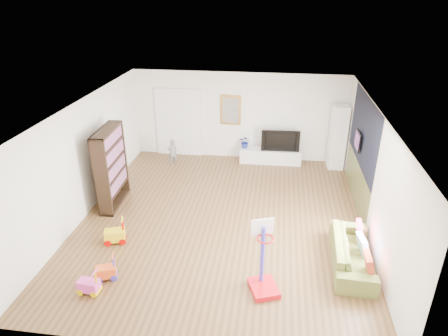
# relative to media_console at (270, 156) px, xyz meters

# --- Properties ---
(floor) EXTENTS (6.50, 7.50, 0.00)m
(floor) POSITION_rel_media_console_xyz_m (-1.03, -3.45, -0.22)
(floor) COLOR brown
(floor) RESTS_ON ground
(ceiling) EXTENTS (6.50, 7.50, 0.00)m
(ceiling) POSITION_rel_media_console_xyz_m (-1.03, -3.45, 2.48)
(ceiling) COLOR white
(ceiling) RESTS_ON ground
(wall_back) EXTENTS (6.50, 0.00, 2.70)m
(wall_back) POSITION_rel_media_console_xyz_m (-1.03, 0.30, 1.13)
(wall_back) COLOR white
(wall_back) RESTS_ON ground
(wall_front) EXTENTS (6.50, 0.00, 2.70)m
(wall_front) POSITION_rel_media_console_xyz_m (-1.03, -7.20, 1.13)
(wall_front) COLOR silver
(wall_front) RESTS_ON ground
(wall_left) EXTENTS (0.00, 7.50, 2.70)m
(wall_left) POSITION_rel_media_console_xyz_m (-4.28, -3.45, 1.13)
(wall_left) COLOR white
(wall_left) RESTS_ON ground
(wall_right) EXTENTS (0.00, 7.50, 2.70)m
(wall_right) POSITION_rel_media_console_xyz_m (2.22, -3.45, 1.13)
(wall_right) COLOR white
(wall_right) RESTS_ON ground
(navy_accent) EXTENTS (0.01, 3.20, 1.70)m
(navy_accent) POSITION_rel_media_console_xyz_m (2.21, -2.05, 1.63)
(navy_accent) COLOR black
(navy_accent) RESTS_ON wall_right
(olive_wainscot) EXTENTS (0.01, 3.20, 1.00)m
(olive_wainscot) POSITION_rel_media_console_xyz_m (2.21, -2.05, 0.28)
(olive_wainscot) COLOR brown
(olive_wainscot) RESTS_ON wall_right
(doorway) EXTENTS (1.45, 0.06, 2.10)m
(doorway) POSITION_rel_media_console_xyz_m (-2.93, 0.26, 0.83)
(doorway) COLOR white
(doorway) RESTS_ON ground
(painting_back) EXTENTS (0.62, 0.06, 0.92)m
(painting_back) POSITION_rel_media_console_xyz_m (-1.28, 0.26, 1.33)
(painting_back) COLOR gold
(painting_back) RESTS_ON wall_back
(artwork_right) EXTENTS (0.04, 0.56, 0.46)m
(artwork_right) POSITION_rel_media_console_xyz_m (2.14, -1.85, 1.33)
(artwork_right) COLOR #7F3F8C
(artwork_right) RESTS_ON wall_right
(media_console) EXTENTS (1.88, 0.50, 0.44)m
(media_console) POSITION_rel_media_console_xyz_m (0.00, 0.00, 0.00)
(media_console) COLOR silver
(media_console) RESTS_ON ground
(tall_cabinet) EXTENTS (0.47, 0.47, 1.92)m
(tall_cabinet) POSITION_rel_media_console_xyz_m (1.94, -0.10, 0.74)
(tall_cabinet) COLOR white
(tall_cabinet) RESTS_ON ground
(bookshelf) EXTENTS (0.42, 1.37, 1.97)m
(bookshelf) POSITION_rel_media_console_xyz_m (-3.81, -3.06, 0.77)
(bookshelf) COLOR black
(bookshelf) RESTS_ON ground
(sofa) EXTENTS (0.84, 1.95, 0.56)m
(sofa) POSITION_rel_media_console_xyz_m (1.75, -4.75, 0.06)
(sofa) COLOR olive
(sofa) RESTS_ON ground
(basketball_hoop) EXTENTS (0.66, 0.72, 1.40)m
(basketball_hoop) POSITION_rel_media_console_xyz_m (0.07, -5.73, 0.48)
(basketball_hoop) COLOR red
(basketball_hoop) RESTS_ON ground
(ride_on_yellow) EXTENTS (0.49, 0.38, 0.57)m
(ride_on_yellow) POSITION_rel_media_console_xyz_m (-3.16, -4.68, 0.07)
(ride_on_yellow) COLOR yellow
(ride_on_yellow) RESTS_ON ground
(ride_on_orange) EXTENTS (0.44, 0.36, 0.50)m
(ride_on_orange) POSITION_rel_media_console_xyz_m (-2.89, -5.81, 0.03)
(ride_on_orange) COLOR #EC571F
(ride_on_orange) RESTS_ON ground
(ride_on_pink) EXTENTS (0.39, 0.26, 0.50)m
(ride_on_pink) POSITION_rel_media_console_xyz_m (-3.04, -6.21, 0.03)
(ride_on_pink) COLOR #E440A8
(ride_on_pink) RESTS_ON ground
(child) EXTENTS (0.36, 0.33, 0.82)m
(child) POSITION_rel_media_console_xyz_m (-2.95, -0.58, 0.19)
(child) COLOR slate
(child) RESTS_ON ground
(tv) EXTENTS (1.15, 0.20, 0.66)m
(tv) POSITION_rel_media_console_xyz_m (0.27, -0.01, 0.55)
(tv) COLOR black
(tv) RESTS_ON media_console
(vase_plant) EXTENTS (0.43, 0.40, 0.40)m
(vase_plant) POSITION_rel_media_console_xyz_m (-0.79, 0.01, 0.42)
(vase_plant) COLOR navy
(vase_plant) RESTS_ON media_console
(pillow_left) EXTENTS (0.11, 0.41, 0.41)m
(pillow_left) POSITION_rel_media_console_xyz_m (1.95, -5.29, 0.22)
(pillow_left) COLOR #BA3A26
(pillow_left) RESTS_ON sofa
(pillow_center) EXTENTS (0.17, 0.42, 0.41)m
(pillow_center) POSITION_rel_media_console_xyz_m (1.93, -4.71, 0.22)
(pillow_center) COLOR white
(pillow_center) RESTS_ON sofa
(pillow_right) EXTENTS (0.16, 0.41, 0.40)m
(pillow_right) POSITION_rel_media_console_xyz_m (1.96, -4.22, 0.22)
(pillow_right) COLOR #CD2D53
(pillow_right) RESTS_ON sofa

